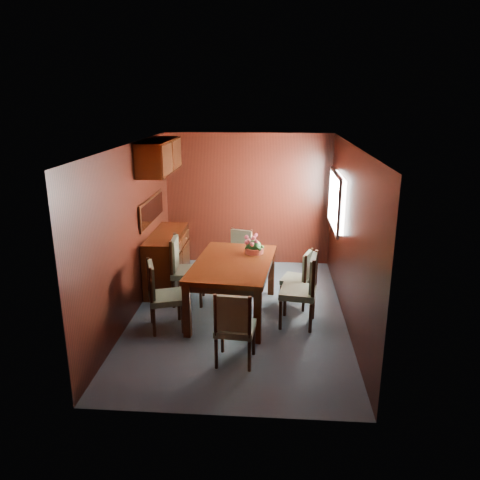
# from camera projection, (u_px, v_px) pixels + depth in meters

# --- Properties ---
(ground) EXTENTS (4.50, 4.50, 0.00)m
(ground) POSITION_uv_depth(u_px,v_px,m) (239.00, 314.00, 6.75)
(ground) COLOR #39464E
(ground) RESTS_ON ground
(room_shell) EXTENTS (3.06, 4.52, 2.41)m
(room_shell) POSITION_uv_depth(u_px,v_px,m) (233.00, 198.00, 6.59)
(room_shell) COLOR black
(room_shell) RESTS_ON ground
(sideboard) EXTENTS (0.48, 1.40, 0.90)m
(sideboard) POSITION_uv_depth(u_px,v_px,m) (167.00, 259.00, 7.66)
(sideboard) COLOR #361306
(sideboard) RESTS_ON ground
(dining_table) EXTENTS (1.22, 1.79, 0.79)m
(dining_table) POSITION_uv_depth(u_px,v_px,m) (233.00, 269.00, 6.58)
(dining_table) COLOR #361306
(dining_table) RESTS_ON ground
(chair_left_near) EXTENTS (0.56, 0.57, 0.96)m
(chair_left_near) POSITION_uv_depth(u_px,v_px,m) (160.00, 292.00, 6.18)
(chair_left_near) COLOR black
(chair_left_near) RESTS_ON ground
(chair_left_far) EXTENTS (0.50, 0.52, 1.03)m
(chair_left_far) POSITION_uv_depth(u_px,v_px,m) (183.00, 266.00, 7.00)
(chair_left_far) COLOR black
(chair_left_far) RESTS_ON ground
(chair_right_near) EXTENTS (0.53, 0.55, 1.02)m
(chair_right_near) POSITION_uv_depth(u_px,v_px,m) (304.00, 286.00, 6.28)
(chair_right_near) COLOR black
(chair_right_near) RESTS_ON ground
(chair_right_far) EXTENTS (0.50, 0.51, 0.86)m
(chair_right_far) POSITION_uv_depth(u_px,v_px,m) (301.00, 275.00, 6.90)
(chair_right_far) COLOR black
(chair_right_far) RESTS_ON ground
(chair_head) EXTENTS (0.48, 0.46, 0.93)m
(chair_head) POSITION_uv_depth(u_px,v_px,m) (234.00, 324.00, 5.33)
(chair_head) COLOR black
(chair_head) RESTS_ON ground
(chair_foot) EXTENTS (0.51, 0.49, 0.86)m
(chair_foot) POSITION_uv_depth(u_px,v_px,m) (239.00, 252.00, 7.94)
(chair_foot) COLOR black
(chair_foot) RESTS_ON ground
(flower_centerpiece) EXTENTS (0.28, 0.28, 0.28)m
(flower_centerpiece) POSITION_uv_depth(u_px,v_px,m) (254.00, 244.00, 6.86)
(flower_centerpiece) COLOR #B64C37
(flower_centerpiece) RESTS_ON dining_table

